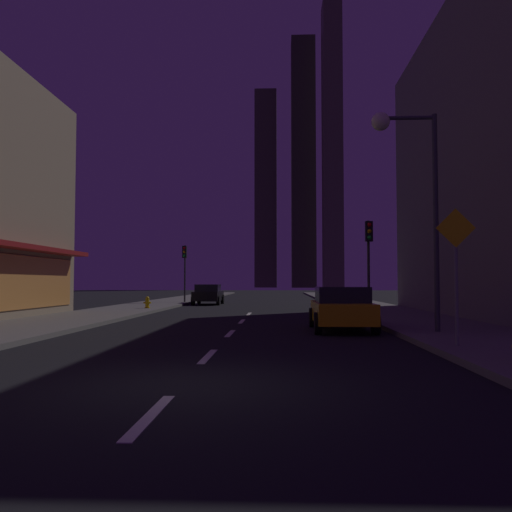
% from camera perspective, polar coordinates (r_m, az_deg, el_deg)
% --- Properties ---
extents(ground_plane, '(78.00, 136.00, 0.10)m').
position_cam_1_polar(ground_plane, '(40.53, 0.32, -5.13)').
color(ground_plane, black).
extents(sidewalk_right, '(4.00, 76.00, 0.15)m').
position_cam_1_polar(sidewalk_right, '(40.86, 10.21, -4.89)').
color(sidewalk_right, '#605E59').
rests_on(sidewalk_right, ground).
extents(sidewalk_left, '(4.00, 76.00, 0.15)m').
position_cam_1_polar(sidewalk_left, '(41.39, -9.45, -4.87)').
color(sidewalk_left, '#605E59').
rests_on(sidewalk_left, ground).
extents(lane_marking_center, '(0.16, 23.00, 0.01)m').
position_cam_1_polar(lane_marking_center, '(17.01, -2.75, -8.17)').
color(lane_marking_center, silver).
rests_on(lane_marking_center, ground).
extents(skyscraper_distant_tall, '(6.81, 6.53, 61.72)m').
position_cam_1_polar(skyscraper_distant_tall, '(170.32, 1.04, 7.10)').
color(skyscraper_distant_tall, '#403C30').
rests_on(skyscraper_distant_tall, ground).
extents(skyscraper_distant_mid, '(7.23, 7.74, 76.15)m').
position_cam_1_polar(skyscraper_distant_mid, '(167.39, 5.02, 9.80)').
color(skyscraper_distant_mid, '#2E2B22').
rests_on(skyscraper_distant_mid, ground).
extents(skyscraper_distant_short, '(5.10, 8.29, 78.66)m').
position_cam_1_polar(skyscraper_distant_short, '(151.89, 8.05, 11.62)').
color(skyscraper_distant_short, '#504C3C').
rests_on(skyscraper_distant_short, ground).
extents(car_parked_near, '(1.98, 4.24, 1.45)m').
position_cam_1_polar(car_parked_near, '(18.21, 9.02, -5.46)').
color(car_parked_near, gold).
rests_on(car_parked_near, ground).
extents(car_parked_far, '(1.98, 4.24, 1.45)m').
position_cam_1_polar(car_parked_far, '(39.11, -5.07, -4.04)').
color(car_parked_far, black).
rests_on(car_parked_far, ground).
extents(fire_hydrant_far_left, '(0.42, 0.30, 0.65)m').
position_cam_1_polar(fire_hydrant_far_left, '(31.06, -11.41, -4.85)').
color(fire_hydrant_far_left, gold).
rests_on(fire_hydrant_far_left, sidewalk_left).
extents(traffic_light_near_right, '(0.32, 0.48, 4.20)m').
position_cam_1_polar(traffic_light_near_right, '(24.40, 11.83, 1.01)').
color(traffic_light_near_right, '#2D2D2D').
rests_on(traffic_light_near_right, sidewalk_right).
extents(traffic_light_far_left, '(0.32, 0.48, 4.20)m').
position_cam_1_polar(traffic_light_far_left, '(40.38, -7.55, -0.51)').
color(traffic_light_far_left, '#2D2D2D').
rests_on(traffic_light_far_left, sidewalk_left).
extents(street_lamp_right, '(1.96, 0.56, 6.58)m').
position_cam_1_polar(street_lamp_right, '(17.01, 15.68, 9.07)').
color(street_lamp_right, '#38383D').
rests_on(street_lamp_right, sidewalk_right).
extents(pedestrian_crossing_sign, '(0.91, 0.08, 3.15)m').
position_cam_1_polar(pedestrian_crossing_sign, '(13.22, 20.37, -0.81)').
color(pedestrian_crossing_sign, slate).
rests_on(pedestrian_crossing_sign, sidewalk_right).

